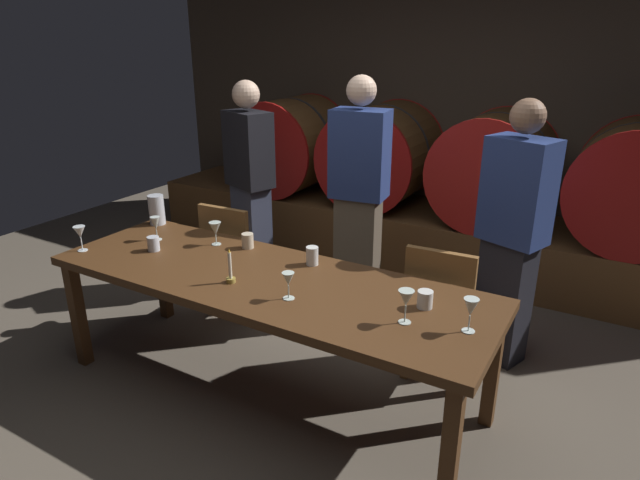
# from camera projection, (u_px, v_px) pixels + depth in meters

# --- Properties ---
(ground_plane) EXTENTS (8.27, 8.27, 0.00)m
(ground_plane) POSITION_uv_depth(u_px,v_px,m) (304.00, 386.00, 3.31)
(ground_plane) COLOR brown
(back_wall) EXTENTS (6.36, 0.24, 2.45)m
(back_wall) POSITION_uv_depth(u_px,v_px,m) (460.00, 121.00, 5.13)
(back_wall) COLOR #473A2D
(back_wall) RESTS_ON ground
(barrel_shelf) EXTENTS (5.73, 0.90, 0.49)m
(barrel_shelf) POSITION_uv_depth(u_px,v_px,m) (432.00, 237.00, 5.04)
(barrel_shelf) COLOR brown
(barrel_shelf) RESTS_ON ground
(wine_barrel_far_left) EXTENTS (0.93, 0.89, 0.93)m
(wine_barrel_far_left) POSITION_uv_depth(u_px,v_px,m) (291.00, 145.00, 5.51)
(wine_barrel_far_left) COLOR brown
(wine_barrel_far_left) RESTS_ON barrel_shelf
(wine_barrel_center_left) EXTENTS (0.93, 0.89, 0.93)m
(wine_barrel_center_left) POSITION_uv_depth(u_px,v_px,m) (381.00, 155.00, 5.04)
(wine_barrel_center_left) COLOR brown
(wine_barrel_center_left) RESTS_ON barrel_shelf
(wine_barrel_center_right) EXTENTS (0.93, 0.89, 0.93)m
(wine_barrel_center_right) POSITION_uv_depth(u_px,v_px,m) (495.00, 168.00, 4.56)
(wine_barrel_center_right) COLOR brown
(wine_barrel_center_right) RESTS_ON barrel_shelf
(wine_barrel_far_right) EXTENTS (0.93, 0.89, 0.93)m
(wine_barrel_far_right) POSITION_uv_depth(u_px,v_px,m) (636.00, 185.00, 4.06)
(wine_barrel_far_right) COLOR brown
(wine_barrel_far_right) RESTS_ON barrel_shelf
(dining_table) EXTENTS (2.56, 0.84, 0.75)m
(dining_table) POSITION_uv_depth(u_px,v_px,m) (265.00, 288.00, 3.04)
(dining_table) COLOR #4C2D16
(dining_table) RESTS_ON ground
(chair_left) EXTENTS (0.42, 0.42, 0.88)m
(chair_left) POSITION_uv_depth(u_px,v_px,m) (234.00, 255.00, 3.99)
(chair_left) COLOR brown
(chair_left) RESTS_ON ground
(chair_right) EXTENTS (0.42, 0.42, 0.88)m
(chair_right) POSITION_uv_depth(u_px,v_px,m) (441.00, 306.00, 3.24)
(chair_right) COLOR brown
(chair_right) RESTS_ON ground
(guest_left) EXTENTS (0.44, 0.35, 1.68)m
(guest_left) POSITION_uv_depth(u_px,v_px,m) (250.00, 185.00, 4.39)
(guest_left) COLOR #33384C
(guest_left) RESTS_ON ground
(guest_center) EXTENTS (0.41, 0.29, 1.75)m
(guest_center) POSITION_uv_depth(u_px,v_px,m) (359.00, 201.00, 3.84)
(guest_center) COLOR brown
(guest_center) RESTS_ON ground
(guest_right) EXTENTS (0.44, 0.35, 1.67)m
(guest_right) POSITION_uv_depth(u_px,v_px,m) (512.00, 235.00, 3.33)
(guest_right) COLOR black
(guest_right) RESTS_ON ground
(candle_center) EXTENTS (0.05, 0.05, 0.20)m
(candle_center) POSITION_uv_depth(u_px,v_px,m) (230.00, 273.00, 2.93)
(candle_center) COLOR olive
(candle_center) RESTS_ON dining_table
(pitcher) EXTENTS (0.11, 0.11, 0.21)m
(pitcher) POSITION_uv_depth(u_px,v_px,m) (157.00, 210.00, 3.81)
(pitcher) COLOR silver
(pitcher) RESTS_ON dining_table
(wine_glass_far_left) EXTENTS (0.07, 0.07, 0.16)m
(wine_glass_far_left) POSITION_uv_depth(u_px,v_px,m) (80.00, 233.00, 3.33)
(wine_glass_far_left) COLOR white
(wine_glass_far_left) RESTS_ON dining_table
(wine_glass_left) EXTENTS (0.06, 0.06, 0.16)m
(wine_glass_left) POSITION_uv_depth(u_px,v_px,m) (156.00, 224.00, 3.51)
(wine_glass_left) COLOR silver
(wine_glass_left) RESTS_ON dining_table
(wine_glass_center_left) EXTENTS (0.08, 0.08, 0.15)m
(wine_glass_center_left) POSITION_uv_depth(u_px,v_px,m) (215.00, 229.00, 3.44)
(wine_glass_center_left) COLOR silver
(wine_glass_center_left) RESTS_ON dining_table
(wine_glass_center_right) EXTENTS (0.06, 0.06, 0.14)m
(wine_glass_center_right) POSITION_uv_depth(u_px,v_px,m) (288.00, 280.00, 2.73)
(wine_glass_center_right) COLOR silver
(wine_glass_center_right) RESTS_ON dining_table
(wine_glass_right) EXTENTS (0.08, 0.08, 0.17)m
(wine_glass_right) POSITION_uv_depth(u_px,v_px,m) (406.00, 299.00, 2.50)
(wine_glass_right) COLOR silver
(wine_glass_right) RESTS_ON dining_table
(wine_glass_far_right) EXTENTS (0.07, 0.07, 0.16)m
(wine_glass_far_right) POSITION_uv_depth(u_px,v_px,m) (471.00, 308.00, 2.42)
(wine_glass_far_right) COLOR silver
(wine_glass_far_right) RESTS_ON dining_table
(cup_far_left) EXTENTS (0.07, 0.07, 0.09)m
(cup_far_left) POSITION_uv_depth(u_px,v_px,m) (153.00, 244.00, 3.36)
(cup_far_left) COLOR silver
(cup_far_left) RESTS_ON dining_table
(cup_center_left) EXTENTS (0.07, 0.07, 0.09)m
(cup_center_left) POSITION_uv_depth(u_px,v_px,m) (248.00, 241.00, 3.40)
(cup_center_left) COLOR beige
(cup_center_left) RESTS_ON dining_table
(cup_center_right) EXTENTS (0.07, 0.07, 0.11)m
(cup_center_right) POSITION_uv_depth(u_px,v_px,m) (312.00, 256.00, 3.16)
(cup_center_right) COLOR white
(cup_center_right) RESTS_ON dining_table
(cup_far_right) EXTENTS (0.08, 0.08, 0.09)m
(cup_far_right) POSITION_uv_depth(u_px,v_px,m) (425.00, 299.00, 2.66)
(cup_far_right) COLOR white
(cup_far_right) RESTS_ON dining_table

